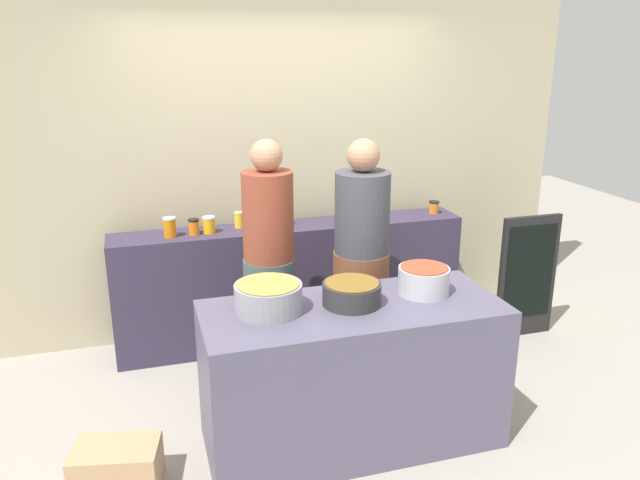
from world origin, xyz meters
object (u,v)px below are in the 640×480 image
object	(u,v)px
preserve_jar_3	(239,220)
preserve_jar_7	(350,210)
preserve_jar_0	(170,227)
cooking_pot_right	(424,280)
chalkboard_sign	(527,276)
cooking_pot_center	(352,293)
cook_with_tongs	(270,281)
preserve_jar_8	(434,207)
cooking_pot_left	(268,298)
preserve_jar_2	(209,225)
preserve_jar_6	(342,214)
preserve_jar_5	(285,217)
preserve_jar_4	(267,222)
cook_in_cap	(361,273)
preserve_jar_1	(194,227)
bread_crate	(117,468)

from	to	relation	value
preserve_jar_3	preserve_jar_7	bearing A→B (deg)	0.73
preserve_jar_0	cooking_pot_right	bearing A→B (deg)	-43.58
preserve_jar_3	chalkboard_sign	world-z (taller)	preserve_jar_3
cooking_pot_center	cook_with_tongs	size ratio (longest dim) A/B	0.19
preserve_jar_8	cooking_pot_left	world-z (taller)	preserve_jar_8
preserve_jar_8	chalkboard_sign	bearing A→B (deg)	-39.19
cooking_pot_center	preserve_jar_2	bearing A→B (deg)	114.98
preserve_jar_8	preserve_jar_3	bearing A→B (deg)	178.38
preserve_jar_7	cooking_pot_left	xyz separation A→B (m)	(-0.96, -1.39, -0.07)
preserve_jar_6	chalkboard_sign	xyz separation A→B (m)	(1.41, -0.43, -0.51)
preserve_jar_5	preserve_jar_6	bearing A→B (deg)	-8.47
preserve_jar_4	cook_in_cap	world-z (taller)	cook_in_cap
preserve_jar_7	cook_with_tongs	xyz separation A→B (m)	(-0.82, -0.75, -0.23)
chalkboard_sign	cooking_pot_left	bearing A→B (deg)	-159.44
preserve_jar_6	cooking_pot_center	world-z (taller)	preserve_jar_6
preserve_jar_5	preserve_jar_7	bearing A→B (deg)	5.39
cook_in_cap	cooking_pot_right	bearing A→B (deg)	-79.04
preserve_jar_0	cooking_pot_right	world-z (taller)	preserve_jar_0
cooking_pot_left	preserve_jar_1	bearing A→B (deg)	101.51
cook_in_cap	cook_with_tongs	bearing A→B (deg)	-176.75
preserve_jar_4	chalkboard_sign	size ratio (longest dim) A/B	0.11
cook_with_tongs	chalkboard_sign	bearing A→B (deg)	5.59
preserve_jar_5	preserve_jar_6	size ratio (longest dim) A/B	0.85
preserve_jar_2	cooking_pot_left	xyz separation A→B (m)	(0.16, -1.31, -0.06)
preserve_jar_4	preserve_jar_8	size ratio (longest dim) A/B	1.14
preserve_jar_5	preserve_jar_7	xyz separation A→B (m)	(0.54, 0.05, 0.01)
preserve_jar_0	preserve_jar_4	distance (m)	0.71
preserve_jar_8	preserve_jar_4	bearing A→B (deg)	-177.40
preserve_jar_6	cooking_pot_right	distance (m)	1.29
cook_with_tongs	cook_in_cap	distance (m)	0.65
preserve_jar_2	preserve_jar_4	bearing A→B (deg)	-4.40
preserve_jar_7	cooking_pot_left	distance (m)	1.70
cooking_pot_right	preserve_jar_6	bearing A→B (deg)	93.17
preserve_jar_1	bread_crate	size ratio (longest dim) A/B	0.26
preserve_jar_5	cooking_pot_left	distance (m)	1.41
preserve_jar_7	cook_with_tongs	bearing A→B (deg)	-137.37
cooking_pot_center	bread_crate	distance (m)	1.56
preserve_jar_5	cooking_pot_right	distance (m)	1.44
preserve_jar_2	preserve_jar_3	distance (m)	0.24
preserve_jar_2	preserve_jar_3	world-z (taller)	preserve_jar_2
preserve_jar_6	cooking_pot_right	size ratio (longest dim) A/B	0.49
preserve_jar_0	preserve_jar_1	world-z (taller)	preserve_jar_0
preserve_jar_5	cooking_pot_right	xyz separation A→B (m)	(0.50, -1.35, -0.06)
cooking_pot_right	cook_in_cap	xyz separation A→B (m)	(-0.13, 0.68, -0.18)
preserve_jar_5	preserve_jar_8	world-z (taller)	preserve_jar_5
preserve_jar_8	cooking_pot_right	size ratio (longest dim) A/B	0.33
bread_crate	chalkboard_sign	size ratio (longest dim) A/B	0.45
preserve_jar_0	preserve_jar_7	size ratio (longest dim) A/B	1.04
preserve_jar_4	preserve_jar_2	bearing A→B (deg)	175.60
preserve_jar_8	cooking_pot_center	distance (m)	1.82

